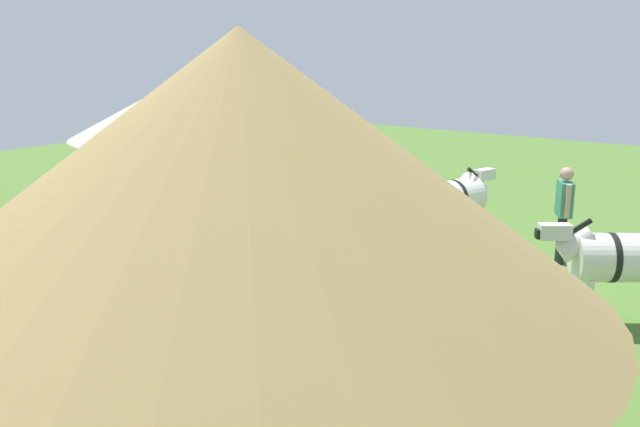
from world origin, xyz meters
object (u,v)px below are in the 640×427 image
(patio_chair_west_end, at_px, (171,253))
(zebra_toward_hut, at_px, (285,249))
(patio_chair_near_hut, at_px, (218,212))
(guest_beside_umbrella, at_px, (302,195))
(striped_lounge_chair, at_px, (449,343))
(shade_umbrella, at_px, (183,107))
(thatched_hut, at_px, (245,270))
(patio_chair_east_end, at_px, (117,226))
(zebra_by_umbrella, at_px, (625,259))
(guest_behind_table, at_px, (84,227))
(zebra_nearest_camera, at_px, (443,201))
(patio_chair_near_lawn, at_px, (266,231))
(patio_dining_table, at_px, (189,222))
(standing_watcher, at_px, (564,206))

(patio_chair_west_end, distance_m, zebra_toward_hut, 2.26)
(patio_chair_near_hut, height_order, zebra_toward_hut, zebra_toward_hut)
(guest_beside_umbrella, height_order, striped_lounge_chair, guest_beside_umbrella)
(shade_umbrella, height_order, striped_lounge_chair, shade_umbrella)
(striped_lounge_chair, bearing_deg, thatched_hut, 131.09)
(thatched_hut, bearing_deg, striped_lounge_chair, -88.66)
(thatched_hut, height_order, patio_chair_east_end, thatched_hut)
(thatched_hut, bearing_deg, zebra_toward_hut, -53.58)
(patio_chair_near_hut, height_order, zebra_by_umbrella, zebra_by_umbrella)
(striped_lounge_chair, relative_size, zebra_toward_hut, 0.51)
(zebra_toward_hut, bearing_deg, shade_umbrella, -146.46)
(shade_umbrella, distance_m, patio_chair_west_end, 2.47)
(shade_umbrella, relative_size, guest_behind_table, 2.23)
(thatched_hut, bearing_deg, zebra_nearest_camera, -73.68)
(patio_chair_east_end, relative_size, patio_chair_west_end, 1.00)
(patio_chair_near_lawn, distance_m, zebra_nearest_camera, 3.11)
(shade_umbrella, distance_m, guest_beside_umbrella, 2.59)
(zebra_by_umbrella, bearing_deg, thatched_hut, 132.59)
(patio_chair_east_end, relative_size, zebra_nearest_camera, 0.40)
(zebra_toward_hut, bearing_deg, striped_lounge_chair, 54.76)
(patio_dining_table, bearing_deg, zebra_by_umbrella, -167.89)
(patio_chair_east_end, relative_size, patio_chair_near_lawn, 1.00)
(patio_chair_east_end, height_order, zebra_toward_hut, zebra_toward_hut)
(zebra_toward_hut, bearing_deg, zebra_nearest_camera, 137.09)
(patio_chair_east_end, xyz_separation_m, striped_lounge_chair, (-6.55, 0.31, -0.26))
(patio_dining_table, bearing_deg, patio_chair_east_end, 26.58)
(patio_chair_east_end, bearing_deg, zebra_toward_hut, 57.72)
(patio_dining_table, height_order, patio_chair_near_hut, patio_chair_near_hut)
(striped_lounge_chair, xyz_separation_m, zebra_nearest_camera, (2.02, -3.76, 0.70))
(thatched_hut, height_order, standing_watcher, thatched_hut)
(patio_chair_east_end, bearing_deg, patio_dining_table, 90.00)
(standing_watcher, bearing_deg, striped_lounge_chair, 152.94)
(patio_chair_near_lawn, bearing_deg, patio_chair_east_end, 86.44)
(standing_watcher, bearing_deg, patio_dining_table, 95.62)
(patio_chair_near_lawn, relative_size, zebra_nearest_camera, 0.40)
(zebra_toward_hut, bearing_deg, thatched_hut, -1.34)
(standing_watcher, bearing_deg, patio_chair_east_end, 94.12)
(guest_beside_umbrella, relative_size, striped_lounge_chair, 1.74)
(shade_umbrella, relative_size, zebra_nearest_camera, 1.64)
(zebra_nearest_camera, bearing_deg, zebra_toward_hut, -78.70)
(patio_chair_east_end, height_order, striped_lounge_chair, patio_chair_east_end)
(striped_lounge_chair, distance_m, zebra_toward_hut, 2.48)
(patio_dining_table, relative_size, standing_watcher, 1.02)
(shade_umbrella, height_order, patio_dining_table, shade_umbrella)
(patio_dining_table, height_order, patio_chair_east_end, patio_chair_east_end)
(patio_chair_east_end, distance_m, guest_beside_umbrella, 3.29)
(thatched_hut, height_order, patio_dining_table, thatched_hut)
(patio_chair_near_hut, relative_size, guest_behind_table, 0.54)
(patio_chair_east_end, bearing_deg, striped_lounge_chair, 60.69)
(patio_chair_west_end, bearing_deg, zebra_nearest_camera, 21.20)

